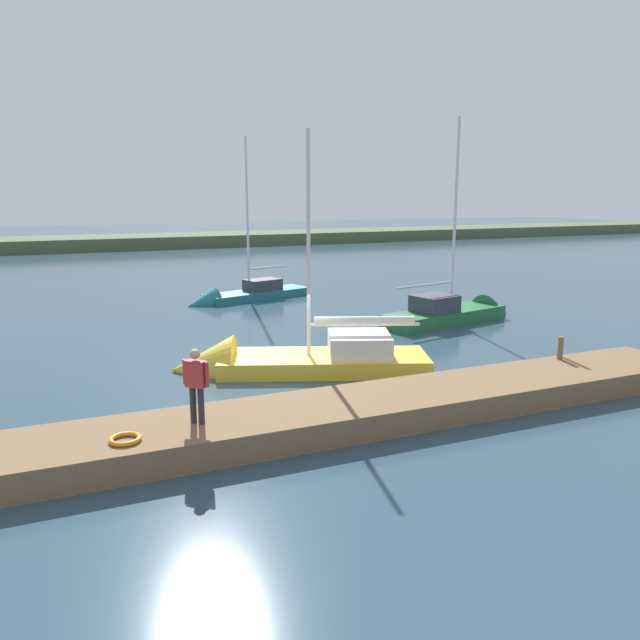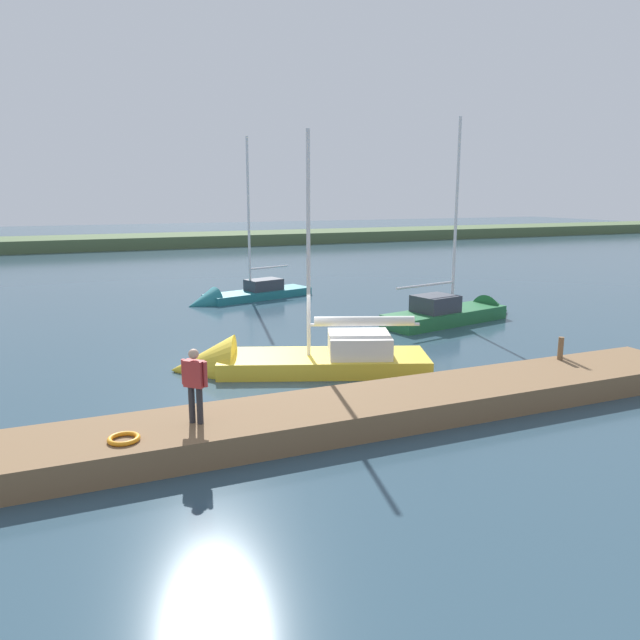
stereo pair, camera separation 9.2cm
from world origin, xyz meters
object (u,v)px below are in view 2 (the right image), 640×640
object	(u,v)px
mooring_post_near	(561,348)
life_ring_buoy	(124,439)
person_on_dock	(195,381)
sailboat_behind_pier	(242,298)
sailboat_near_dock	(460,316)
sailboat_outer_mooring	(281,366)

from	to	relation	value
mooring_post_near	life_ring_buoy	xyz separation A→B (m)	(12.83, 1.33, -0.30)
life_ring_buoy	person_on_dock	world-z (taller)	person_on_dock
mooring_post_near	sailboat_behind_pier	world-z (taller)	sailboat_behind_pier
mooring_post_near	sailboat_near_dock	world-z (taller)	sailboat_near_dock
mooring_post_near	sailboat_outer_mooring	size ratio (longest dim) A/B	0.08
mooring_post_near	sailboat_behind_pier	bearing A→B (deg)	-73.57
sailboat_behind_pier	sailboat_outer_mooring	world-z (taller)	sailboat_behind_pier
sailboat_outer_mooring	sailboat_near_dock	bearing A→B (deg)	-135.31
sailboat_behind_pier	person_on_dock	xyz separation A→B (m)	(6.13, 18.30, 1.48)
life_ring_buoy	sailboat_outer_mooring	bearing A→B (deg)	-134.12
sailboat_outer_mooring	person_on_dock	world-z (taller)	sailboat_outer_mooring
sailboat_behind_pier	sailboat_outer_mooring	xyz separation A→B (m)	(2.39, 13.25, 0.05)
mooring_post_near	sailboat_behind_pier	distance (m)	18.16
life_ring_buoy	sailboat_outer_mooring	size ratio (longest dim) A/B	0.08
life_ring_buoy	sailboat_near_dock	bearing A→B (deg)	-147.21
sailboat_outer_mooring	sailboat_near_dock	xyz separation A→B (m)	(-9.99, -4.38, 0.03)
person_on_dock	sailboat_behind_pier	bearing A→B (deg)	25.74
sailboat_near_dock	person_on_dock	xyz separation A→B (m)	(13.73, 9.43, 1.40)
life_ring_buoy	sailboat_behind_pier	size ratio (longest dim) A/B	0.07
life_ring_buoy	person_on_dock	size ratio (longest dim) A/B	0.39
mooring_post_near	person_on_dock	world-z (taller)	person_on_dock
sailboat_behind_pier	sailboat_outer_mooring	bearing A→B (deg)	63.33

